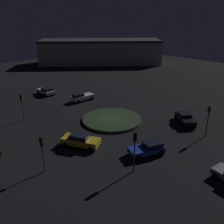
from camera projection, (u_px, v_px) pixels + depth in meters
The scene contains 12 objects.
ground_plane at pixel (112, 120), 35.37m from camera, with size 113.68×113.68×0.00m, color black.
roundabout_island at pixel (112, 119), 35.31m from camera, with size 8.66×8.66×0.35m, color #263823.
car_silver at pixel (46, 91), 46.56m from camera, with size 2.06×4.01×1.36m.
car_yellow at pixel (81, 140), 28.18m from camera, with size 3.65×4.70×1.55m.
car_black at pixel (185, 118), 34.21m from camera, with size 4.04×4.37×1.49m.
car_white at pixel (82, 97), 43.15m from camera, with size 4.15×2.11×1.47m.
car_blue at pixel (148, 148), 26.51m from camera, with size 4.29×3.12×1.43m.
traffic_light_northwest at pixel (22, 102), 34.31m from camera, with size 0.39×0.38×3.94m.
traffic_light_southwest at pixel (135, 144), 22.78m from camera, with size 0.37×0.40×4.27m.
traffic_light_southeast at pixel (208, 115), 29.69m from camera, with size 0.36×0.39×4.11m.
traffic_light_west at pixel (42, 148), 22.86m from camera, with size 0.39×0.35×3.78m.
store_building at pixel (100, 52), 75.38m from camera, with size 34.41×31.55×7.31m.
Camera 1 is at (-22.26, -23.45, 14.41)m, focal length 38.72 mm.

